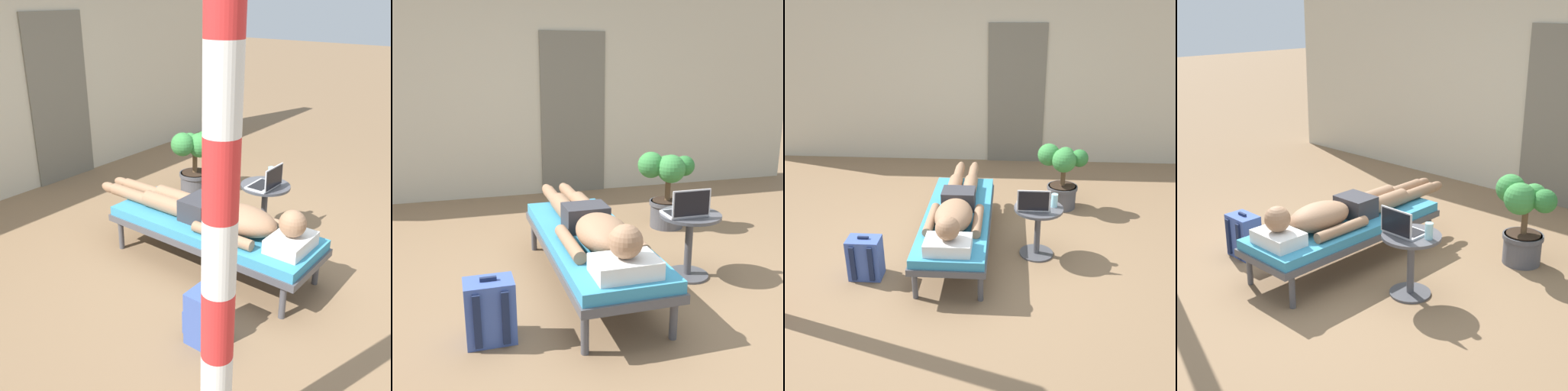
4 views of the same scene
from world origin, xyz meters
TOP-DOWN VIEW (x-y plane):
  - ground_plane at (0.00, 0.00)m, footprint 40.00×40.00m
  - house_wall_back at (-0.16, 3.07)m, footprint 7.60×0.20m
  - house_door_panel at (0.43, 2.96)m, footprint 0.84×0.03m
  - lounge_chair at (-0.16, 0.20)m, footprint 0.67×1.89m
  - person_reclining at (-0.16, 0.14)m, footprint 0.53×2.17m
  - side_table at (0.64, 0.15)m, footprint 0.48×0.48m
  - laptop at (0.58, 0.10)m, footprint 0.31×0.24m
  - drink_glass at (0.79, 0.18)m, footprint 0.06×0.06m
  - backpack at (-0.96, -0.35)m, footprint 0.30×0.26m
  - potted_plant at (0.98, 1.30)m, footprint 0.60×0.44m

SIDE VIEW (x-z plane):
  - ground_plane at x=0.00m, z-range 0.00..0.00m
  - backpack at x=-0.96m, z-range -0.02..0.41m
  - lounge_chair at x=-0.16m, z-range 0.14..0.56m
  - side_table at x=0.64m, z-range 0.09..0.62m
  - potted_plant at x=0.98m, z-range 0.06..0.86m
  - person_reclining at x=-0.16m, z-range 0.36..0.68m
  - laptop at x=0.58m, z-range 0.47..0.69m
  - drink_glass at x=0.79m, z-range 0.52..0.65m
  - house_door_panel at x=0.43m, z-range 0.00..2.04m
  - house_wall_back at x=-0.16m, z-range 0.00..2.70m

